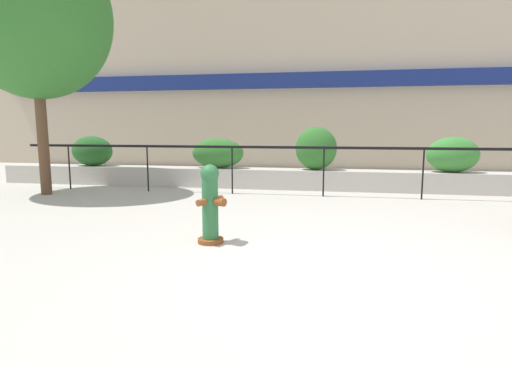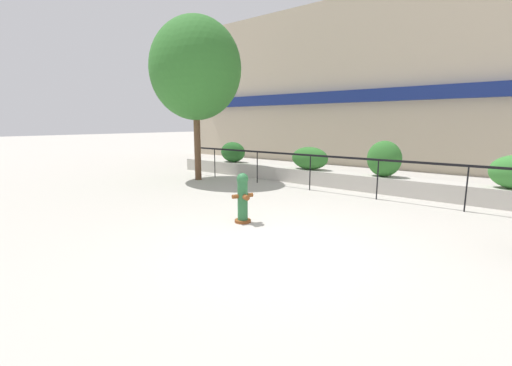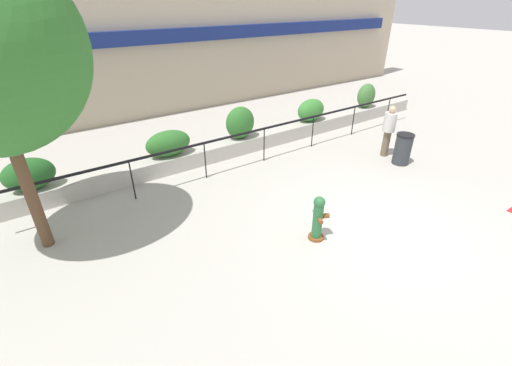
{
  "view_description": "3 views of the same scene",
  "coord_description": "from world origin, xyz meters",
  "px_view_note": "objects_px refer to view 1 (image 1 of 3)",
  "views": [
    {
      "loc": [
        0.07,
        -4.27,
        1.57
      ],
      "look_at": [
        -1.14,
        2.5,
        0.61
      ],
      "focal_mm": 28.0,
      "sensor_mm": 36.0,
      "label": 1
    },
    {
      "loc": [
        3.22,
        -4.56,
        2.14
      ],
      "look_at": [
        -1.76,
        1.67,
        0.72
      ],
      "focal_mm": 24.0,
      "sensor_mm": 36.0,
      "label": 2
    },
    {
      "loc": [
        -6.13,
        -3.45,
        4.82
      ],
      "look_at": [
        -1.98,
        2.51,
        0.84
      ],
      "focal_mm": 24.0,
      "sensor_mm": 36.0,
      "label": 3
    }
  ],
  "objects_px": {
    "hedge_bush_3": "(453,155)",
    "hedge_bush_2": "(316,148)",
    "hedge_bush_1": "(218,153)",
    "fire_hydrant": "(210,203)",
    "hedge_bush_0": "(92,151)",
    "street_tree": "(34,17)"
  },
  "relations": [
    {
      "from": "hedge_bush_1",
      "to": "hedge_bush_2",
      "type": "xyz_separation_m",
      "value": [
        2.59,
        0.0,
        0.15
      ]
    },
    {
      "from": "hedge_bush_1",
      "to": "hedge_bush_2",
      "type": "bearing_deg",
      "value": 0.0
    },
    {
      "from": "hedge_bush_1",
      "to": "street_tree",
      "type": "bearing_deg",
      "value": -152.37
    },
    {
      "from": "hedge_bush_1",
      "to": "fire_hydrant",
      "type": "height_order",
      "value": "hedge_bush_1"
    },
    {
      "from": "hedge_bush_1",
      "to": "hedge_bush_3",
      "type": "relative_size",
      "value": 1.15
    },
    {
      "from": "hedge_bush_3",
      "to": "hedge_bush_2",
      "type": "bearing_deg",
      "value": 180.0
    },
    {
      "from": "hedge_bush_0",
      "to": "hedge_bush_3",
      "type": "bearing_deg",
      "value": 0.0
    },
    {
      "from": "hedge_bush_2",
      "to": "hedge_bush_1",
      "type": "bearing_deg",
      "value": 180.0
    },
    {
      "from": "street_tree",
      "to": "hedge_bush_2",
      "type": "bearing_deg",
      "value": 17.09
    },
    {
      "from": "hedge_bush_0",
      "to": "fire_hydrant",
      "type": "height_order",
      "value": "hedge_bush_0"
    },
    {
      "from": "hedge_bush_2",
      "to": "hedge_bush_3",
      "type": "relative_size",
      "value": 0.9
    },
    {
      "from": "hedge_bush_3",
      "to": "street_tree",
      "type": "xyz_separation_m",
      "value": [
        -9.53,
        -1.93,
        3.1
      ]
    },
    {
      "from": "street_tree",
      "to": "hedge_bush_1",
      "type": "bearing_deg",
      "value": 27.63
    },
    {
      "from": "fire_hydrant",
      "to": "hedge_bush_2",
      "type": "bearing_deg",
      "value": 76.19
    },
    {
      "from": "street_tree",
      "to": "hedge_bush_3",
      "type": "bearing_deg",
      "value": 11.44
    },
    {
      "from": "fire_hydrant",
      "to": "hedge_bush_3",
      "type": "bearing_deg",
      "value": 48.68
    },
    {
      "from": "hedge_bush_2",
      "to": "street_tree",
      "type": "distance_m",
      "value": 7.2
    },
    {
      "from": "hedge_bush_1",
      "to": "street_tree",
      "type": "distance_m",
      "value": 5.2
    },
    {
      "from": "hedge_bush_1",
      "to": "fire_hydrant",
      "type": "xyz_separation_m",
      "value": [
        1.32,
        -5.14,
        -0.34
      ]
    },
    {
      "from": "fire_hydrant",
      "to": "hedge_bush_0",
      "type": "bearing_deg",
      "value": 134.13
    },
    {
      "from": "hedge_bush_0",
      "to": "hedge_bush_2",
      "type": "height_order",
      "value": "hedge_bush_2"
    },
    {
      "from": "hedge_bush_1",
      "to": "hedge_bush_2",
      "type": "distance_m",
      "value": 2.59
    }
  ]
}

